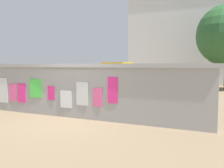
{
  "coord_description": "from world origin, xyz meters",
  "views": [
    {
      "loc": [
        4.31,
        -6.73,
        1.72
      ],
      "look_at": [
        0.69,
        1.14,
        1.04
      ],
      "focal_mm": 39.33,
      "sensor_mm": 36.0,
      "label": 1
    }
  ],
  "objects_px": {
    "auto_rickshaw_truck": "(135,81)",
    "person_walking": "(61,84)",
    "bicycle_near": "(186,100)",
    "motorcycle": "(64,89)",
    "bicycle_far": "(159,106)",
    "person_bystander": "(30,81)"
  },
  "relations": [
    {
      "from": "bicycle_far",
      "to": "bicycle_near",
      "type": "bearing_deg",
      "value": 70.67
    },
    {
      "from": "bicycle_near",
      "to": "motorcycle",
      "type": "bearing_deg",
      "value": 171.66
    },
    {
      "from": "motorcycle",
      "to": "bicycle_near",
      "type": "distance_m",
      "value": 6.37
    },
    {
      "from": "person_walking",
      "to": "person_bystander",
      "type": "bearing_deg",
      "value": 158.93
    },
    {
      "from": "bicycle_far",
      "to": "person_bystander",
      "type": "bearing_deg",
      "value": 173.21
    },
    {
      "from": "bicycle_near",
      "to": "person_walking",
      "type": "xyz_separation_m",
      "value": [
        -4.41,
        -1.93,
        0.62
      ]
    },
    {
      "from": "person_walking",
      "to": "person_bystander",
      "type": "xyz_separation_m",
      "value": [
        -2.41,
        0.93,
        0.0
      ]
    },
    {
      "from": "bicycle_near",
      "to": "bicycle_far",
      "type": "height_order",
      "value": "same"
    },
    {
      "from": "bicycle_near",
      "to": "person_walking",
      "type": "relative_size",
      "value": 1.05
    },
    {
      "from": "motorcycle",
      "to": "bicycle_far",
      "type": "height_order",
      "value": "bicycle_far"
    },
    {
      "from": "motorcycle",
      "to": "bicycle_far",
      "type": "bearing_deg",
      "value": -25.11
    },
    {
      "from": "auto_rickshaw_truck",
      "to": "bicycle_far",
      "type": "bearing_deg",
      "value": -60.45
    },
    {
      "from": "auto_rickshaw_truck",
      "to": "bicycle_near",
      "type": "bearing_deg",
      "value": -36.91
    },
    {
      "from": "auto_rickshaw_truck",
      "to": "bicycle_near",
      "type": "distance_m",
      "value": 3.52
    },
    {
      "from": "motorcycle",
      "to": "auto_rickshaw_truck",
      "type": "bearing_deg",
      "value": 18.39
    },
    {
      "from": "person_bystander",
      "to": "person_walking",
      "type": "bearing_deg",
      "value": -21.07
    },
    {
      "from": "bicycle_near",
      "to": "bicycle_far",
      "type": "relative_size",
      "value": 1.01
    },
    {
      "from": "auto_rickshaw_truck",
      "to": "bicycle_far",
      "type": "relative_size",
      "value": 2.15
    },
    {
      "from": "auto_rickshaw_truck",
      "to": "person_walking",
      "type": "xyz_separation_m",
      "value": [
        -1.62,
        -4.03,
        0.09
      ]
    },
    {
      "from": "auto_rickshaw_truck",
      "to": "bicycle_near",
      "type": "xyz_separation_m",
      "value": [
        2.79,
        -2.09,
        -0.54
      ]
    },
    {
      "from": "person_bystander",
      "to": "auto_rickshaw_truck",
      "type": "bearing_deg",
      "value": 37.5
    },
    {
      "from": "bicycle_near",
      "to": "person_bystander",
      "type": "height_order",
      "value": "person_bystander"
    }
  ]
}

